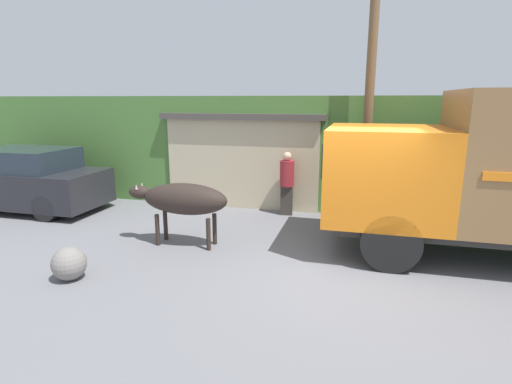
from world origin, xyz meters
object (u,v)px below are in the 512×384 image
at_px(parked_suv, 25,180).
at_px(roadside_rock, 69,264).
at_px(pedestrian_on_hill, 287,181).
at_px(utility_pole, 371,76).
at_px(brown_cow, 183,199).

height_order(parked_suv, roadside_rock, parked_suv).
height_order(parked_suv, pedestrian_on_hill, parked_suv).
distance_m(pedestrian_on_hill, roadside_rock, 5.54).
bearing_deg(parked_suv, utility_pole, 9.38).
bearing_deg(parked_suv, roadside_rock, -38.84).
bearing_deg(pedestrian_on_hill, brown_cow, 51.15).
distance_m(pedestrian_on_hill, utility_pole, 3.21).
relative_size(brown_cow, parked_suv, 0.50).
relative_size(parked_suv, utility_pole, 0.65).
distance_m(brown_cow, pedestrian_on_hill, 3.19).
xyz_separation_m(brown_cow, roadside_rock, (-1.16, -2.02, -0.68)).
distance_m(brown_cow, roadside_rock, 2.42).
distance_m(brown_cow, parked_suv, 5.51).
bearing_deg(roadside_rock, parked_suv, 140.34).
bearing_deg(brown_cow, pedestrian_on_hill, 67.35).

